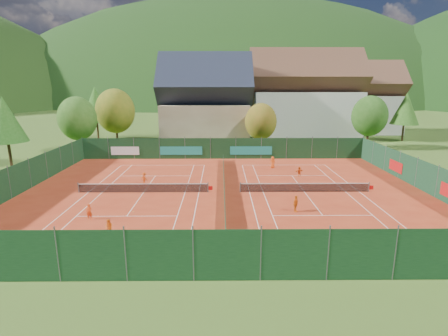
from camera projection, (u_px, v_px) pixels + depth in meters
ground at (224, 192)px, 34.68m from camera, size 600.00×600.00×0.00m
clay_pad at (224, 192)px, 34.68m from camera, size 40.00×32.00×0.01m
court_markings_left at (144, 192)px, 34.60m from camera, size 11.03×23.83×0.00m
court_markings_right at (304, 192)px, 34.75m from camera, size 11.03×23.83×0.00m
tennis_net_left at (145, 188)px, 34.49m from camera, size 13.30×0.10×1.02m
tennis_net_right at (306, 187)px, 34.63m from camera, size 13.30×0.10×1.02m
court_divider at (224, 187)px, 34.56m from camera, size 0.03×28.80×1.00m
fence_north at (220, 149)px, 49.88m from camera, size 40.00×0.10×3.00m
fence_south at (227, 255)px, 18.77m from camera, size 40.00×0.04×3.00m
fence_west at (20, 178)px, 34.15m from camera, size 0.04×32.00×3.00m
fence_east at (426, 177)px, 34.56m from camera, size 0.09×32.00×3.00m
chalet at (206, 106)px, 62.26m from camera, size 16.20×12.00×16.00m
hotel_block_a at (304, 100)px, 68.09m from camera, size 21.60×11.00×17.25m
hotel_block_b at (359, 102)px, 76.17m from camera, size 17.28×10.00×15.50m
tree_west_front at (77, 119)px, 52.66m from camera, size 5.72×5.72×8.69m
tree_west_mid at (115, 111)px, 58.37m from camera, size 6.44×6.44×9.78m
tree_west_back at (96, 104)px, 65.93m from camera, size 5.60×5.60×10.00m
tree_center at (261, 122)px, 55.01m from camera, size 5.01×5.01×7.60m
tree_east_front at (370, 116)px, 56.96m from camera, size 5.72×5.72×8.69m
tree_east_mid at (406, 108)px, 64.67m from camera, size 5.04×5.04×9.00m
tree_west_side at (5, 119)px, 44.67m from camera, size 5.04×5.04×9.00m
tree_east_back at (348, 103)px, 72.22m from camera, size 7.15×7.15×10.86m
mountain_backdrop at (258, 150)px, 271.19m from camera, size 820.00×530.00×242.00m
ball_hopper at (411, 245)px, 22.13m from camera, size 0.34×0.34×0.80m
loose_ball_0 at (133, 212)px, 29.30m from camera, size 0.07×0.07×0.07m
loose_ball_1 at (330, 243)px, 23.59m from camera, size 0.07×0.07×0.07m
player_left_near at (89, 212)px, 27.54m from camera, size 0.48×0.32×1.30m
player_left_mid at (109, 227)px, 24.71m from camera, size 0.72×0.66×1.18m
player_left_far at (144, 178)px, 37.28m from camera, size 0.98×0.86×1.31m
player_right_near at (296, 204)px, 29.22m from camera, size 0.78×0.88×1.43m
player_right_far_a at (273, 162)px, 44.53m from camera, size 0.80×0.60×1.49m
player_right_far_b at (299, 171)px, 40.51m from camera, size 1.14×0.70×1.17m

